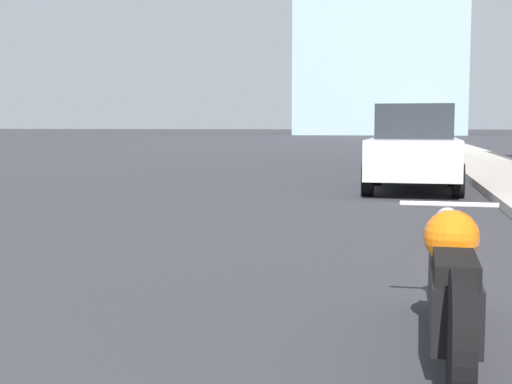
{
  "coord_description": "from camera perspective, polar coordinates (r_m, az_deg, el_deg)",
  "views": [
    {
      "loc": [
        2.79,
        0.2,
        1.28
      ],
      "look_at": [
        1.67,
        5.68,
        0.75
      ],
      "focal_mm": 50.0,
      "sensor_mm": 36.0,
      "label": 1
    }
  ],
  "objects": [
    {
      "name": "parked_car_green",
      "position": [
        26.6,
        12.65,
        4.36
      ],
      "size": [
        2.05,
        4.23,
        1.69
      ],
      "rotation": [
        0.0,
        0.0,
        0.09
      ],
      "color": "#1E6B33",
      "rests_on": "ground_plane"
    },
    {
      "name": "motorcycle",
      "position": [
        4.14,
        15.41,
        -7.1
      ],
      "size": [
        0.62,
        2.33,
        0.78
      ],
      "rotation": [
        0.0,
        0.0,
        -0.02
      ],
      "color": "black",
      "rests_on": "ground_plane"
    },
    {
      "name": "sidewalk",
      "position": [
        39.9,
        15.31,
        3.49
      ],
      "size": [
        2.31,
        240.0,
        0.15
      ],
      "color": "#B2ADA3",
      "rests_on": "ground_plane"
    },
    {
      "name": "parked_car_silver",
      "position": [
        14.08,
        12.53,
        3.41
      ],
      "size": [
        1.86,
        3.98,
        1.66
      ],
      "rotation": [
        0.0,
        0.0,
        -0.03
      ],
      "color": "#BCBCC1",
      "rests_on": "ground_plane"
    }
  ]
}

